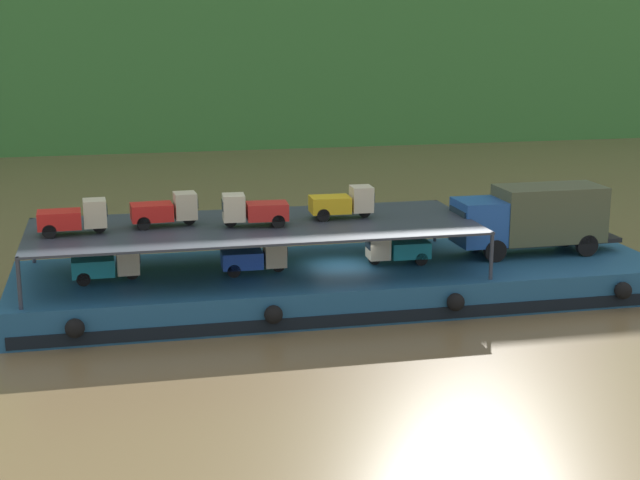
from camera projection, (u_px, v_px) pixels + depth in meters
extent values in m
plane|color=brown|center=(341.00, 299.00, 41.13)|extent=(400.00, 400.00, 0.00)
cube|color=navy|center=(341.00, 282.00, 40.96)|extent=(27.92, 7.85, 1.50)
cube|color=black|center=(365.00, 319.00, 37.31)|extent=(27.37, 0.06, 0.50)
sphere|color=black|center=(75.00, 328.00, 34.63)|extent=(0.73, 0.73, 0.73)
sphere|color=black|center=(274.00, 315.00, 36.21)|extent=(0.73, 0.73, 0.73)
sphere|color=black|center=(456.00, 302.00, 37.79)|extent=(0.73, 0.73, 0.73)
sphere|color=black|center=(623.00, 291.00, 39.37)|extent=(0.73, 0.73, 0.73)
cube|color=#1E4C99|center=(479.00, 222.00, 41.93)|extent=(2.02, 2.20, 2.00)
cube|color=#192833|center=(457.00, 215.00, 41.62)|extent=(0.08, 1.84, 0.60)
cube|color=#474C33|center=(549.00, 213.00, 42.62)|extent=(4.82, 2.34, 2.50)
cube|color=black|center=(547.00, 241.00, 42.93)|extent=(6.81, 1.44, 0.20)
cylinder|color=black|center=(477.00, 240.00, 43.23)|extent=(1.00, 0.29, 1.00)
cylinder|color=black|center=(495.00, 251.00, 41.32)|extent=(1.00, 0.29, 1.00)
cylinder|color=black|center=(566.00, 235.00, 44.21)|extent=(1.00, 0.29, 1.00)
cylinder|color=black|center=(587.00, 245.00, 42.30)|extent=(1.00, 0.29, 1.00)
cylinder|color=#2D333D|center=(435.00, 221.00, 44.98)|extent=(0.16, 0.16, 2.00)
cylinder|color=#2D333D|center=(491.00, 256.00, 38.44)|extent=(0.16, 0.16, 2.00)
cylinder|color=#2D333D|center=(33.00, 241.00, 41.05)|extent=(0.16, 0.16, 2.00)
cylinder|color=#2D333D|center=(19.00, 283.00, 34.51)|extent=(0.16, 0.16, 2.00)
cube|color=#2D333D|center=(254.00, 226.00, 39.52)|extent=(18.72, 7.05, 0.10)
cube|color=teal|center=(93.00, 267.00, 38.17)|extent=(1.73, 1.25, 0.70)
cube|color=beige|center=(128.00, 260.00, 38.46)|extent=(0.93, 1.03, 1.10)
cube|color=#19232D|center=(139.00, 257.00, 38.55)|extent=(0.06, 0.85, 0.38)
cylinder|color=black|center=(132.00, 273.00, 38.63)|extent=(0.56, 0.16, 0.56)
cylinder|color=black|center=(84.00, 279.00, 37.66)|extent=(0.56, 0.16, 0.56)
cylinder|color=black|center=(83.00, 272.00, 38.66)|extent=(0.56, 0.16, 0.56)
cube|color=#1E47B7|center=(242.00, 259.00, 39.38)|extent=(1.73, 1.24, 0.70)
cube|color=#C6B793|center=(275.00, 253.00, 39.60)|extent=(0.92, 1.02, 1.10)
cube|color=#19232D|center=(286.00, 250.00, 39.66)|extent=(0.06, 0.85, 0.38)
cylinder|color=black|center=(278.00, 265.00, 39.75)|extent=(0.56, 0.15, 0.56)
cylinder|color=black|center=(234.00, 271.00, 38.88)|extent=(0.56, 0.15, 0.56)
cylinder|color=black|center=(231.00, 265.00, 39.89)|extent=(0.56, 0.15, 0.56)
cube|color=teal|center=(409.00, 249.00, 41.11)|extent=(1.72, 1.23, 0.70)
cube|color=beige|center=(378.00, 246.00, 40.79)|extent=(0.92, 1.02, 1.10)
cube|color=#19232D|center=(368.00, 244.00, 40.67)|extent=(0.06, 0.85, 0.38)
cylinder|color=black|center=(375.00, 258.00, 40.89)|extent=(0.56, 0.15, 0.56)
cylinder|color=black|center=(414.00, 253.00, 41.77)|extent=(0.56, 0.15, 0.56)
cylinder|color=black|center=(421.00, 259.00, 40.76)|extent=(0.56, 0.15, 0.56)
cube|color=red|center=(59.00, 220.00, 37.58)|extent=(1.74, 1.26, 0.70)
cube|color=#C6B793|center=(95.00, 213.00, 37.88)|extent=(0.94, 1.03, 1.10)
cube|color=#19232D|center=(107.00, 210.00, 37.97)|extent=(0.07, 0.85, 0.38)
cylinder|color=black|center=(99.00, 226.00, 38.05)|extent=(0.56, 0.16, 0.56)
cylinder|color=black|center=(49.00, 232.00, 37.07)|extent=(0.56, 0.16, 0.56)
cylinder|color=black|center=(50.00, 226.00, 38.07)|extent=(0.56, 0.16, 0.56)
cube|color=red|center=(152.00, 212.00, 39.03)|extent=(1.77, 1.29, 0.70)
cube|color=#C6B793|center=(185.00, 206.00, 39.35)|extent=(0.96, 1.05, 1.10)
cube|color=#19232D|center=(196.00, 202.00, 39.45)|extent=(0.09, 0.85, 0.38)
cylinder|color=black|center=(189.00, 218.00, 39.52)|extent=(0.57, 0.17, 0.56)
cylinder|color=black|center=(144.00, 223.00, 38.51)|extent=(0.57, 0.17, 0.56)
cylinder|color=black|center=(141.00, 218.00, 39.50)|extent=(0.57, 0.17, 0.56)
cube|color=red|center=(267.00, 211.00, 39.23)|extent=(1.76, 1.29, 0.70)
cube|color=beige|center=(234.00, 207.00, 38.96)|extent=(0.95, 1.05, 1.10)
cube|color=#19232D|center=(222.00, 205.00, 38.86)|extent=(0.09, 0.85, 0.38)
cylinder|color=black|center=(230.00, 220.00, 39.06)|extent=(0.57, 0.17, 0.56)
cylinder|color=black|center=(275.00, 216.00, 39.89)|extent=(0.57, 0.17, 0.56)
cylinder|color=black|center=(278.00, 222.00, 38.87)|extent=(0.57, 0.17, 0.56)
cube|color=gold|center=(330.00, 204.00, 40.59)|extent=(1.73, 1.24, 0.70)
cube|color=beige|center=(361.00, 199.00, 40.81)|extent=(0.93, 1.02, 1.10)
cube|color=#19232D|center=(372.00, 196.00, 40.87)|extent=(0.06, 0.85, 0.38)
cylinder|color=black|center=(365.00, 211.00, 40.97)|extent=(0.56, 0.15, 0.56)
cylinder|color=black|center=(323.00, 215.00, 40.10)|extent=(0.56, 0.15, 0.56)
cylinder|color=black|center=(319.00, 210.00, 41.11)|extent=(0.56, 0.15, 0.56)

